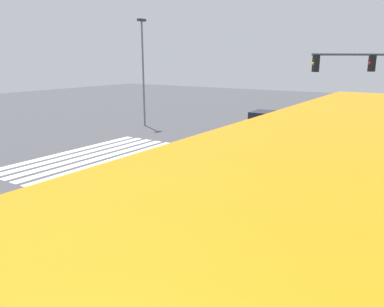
# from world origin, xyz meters

# --- Properties ---
(ground_plane) EXTENTS (110.37, 110.37, 0.00)m
(ground_plane) POSITION_xyz_m (0.00, 0.00, 0.00)
(ground_plane) COLOR #47474C
(crosswalk_markings) EXTENTS (11.62, 4.40, 0.01)m
(crosswalk_markings) POSITION_xyz_m (0.00, -7.76, 0.00)
(crosswalk_markings) COLOR silver
(crosswalk_markings) RESTS_ON ground_plane
(traffic_signal_mast) EXTENTS (3.71, 3.71, 6.43)m
(traffic_signal_mast) POSITION_xyz_m (-6.98, 6.98, 4.56)
(traffic_signal_mast) COLOR #47474C
(traffic_signal_mast) RESTS_ON ground_plane
(car_2) EXTENTS (4.28, 2.22, 1.57)m
(car_2) POSITION_xyz_m (-14.58, -2.40, 0.76)
(car_2) COLOR gray
(car_2) RESTS_ON ground_plane
(street_light_pole_a) EXTENTS (0.80, 0.36, 9.30)m
(street_light_pole_a) POSITION_xyz_m (-10.48, -12.13, 5.47)
(street_light_pole_a) COLOR slate
(street_light_pole_a) RESTS_ON ground_plane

